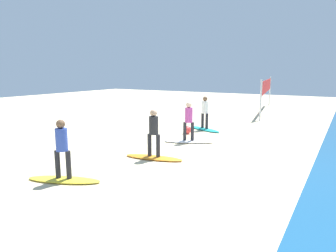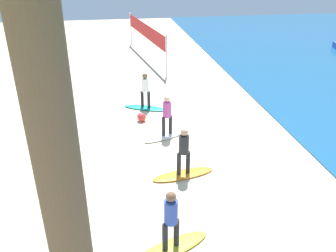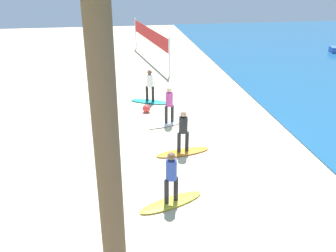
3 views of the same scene
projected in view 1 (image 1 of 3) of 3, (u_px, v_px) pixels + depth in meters
ground_plane at (218, 157)px, 10.87m from camera, size 60.00×60.00×0.00m
surfboard_teal at (204, 129)px, 15.87m from camera, size 1.36×2.15×0.09m
surfer_teal at (205, 110)px, 15.70m from camera, size 0.32×0.43×1.64m
surfboard_white at (188, 141)px, 13.13m from camera, size 1.36×2.15×0.09m
surfer_white at (189, 118)px, 12.95m from camera, size 0.32×0.43×1.64m
surfboard_orange at (154, 158)px, 10.70m from camera, size 0.93×2.17×0.09m
surfer_orange at (154, 130)px, 10.52m from camera, size 0.32×0.45×1.64m
surfboard_yellow at (64, 180)px, 8.54m from camera, size 1.29×2.16×0.09m
surfer_yellow at (62, 145)px, 8.36m from camera, size 0.32×0.44×1.64m
volleyball_net at (266, 87)px, 22.61m from camera, size 8.98×1.54×2.50m
beach_ball at (187, 130)px, 14.88m from camera, size 0.38×0.38×0.38m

